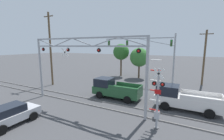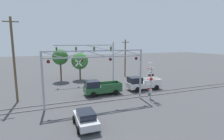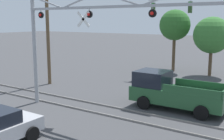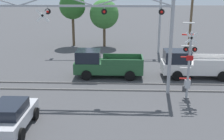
{
  "view_description": "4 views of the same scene",
  "coord_description": "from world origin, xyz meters",
  "px_view_note": "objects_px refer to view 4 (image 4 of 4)",
  "views": [
    {
      "loc": [
        9.22,
        1.2,
        6.01
      ],
      "look_at": [
        1.84,
        15.26,
        3.44
      ],
      "focal_mm": 24.0,
      "sensor_mm": 36.0,
      "label": 1
    },
    {
      "loc": [
        -5.91,
        -7.99,
        7.79
      ],
      "look_at": [
        1.8,
        11.98,
        4.36
      ],
      "focal_mm": 28.0,
      "sensor_mm": 36.0,
      "label": 2
    },
    {
      "loc": [
        7.58,
        0.53,
        5.3
      ],
      "look_at": [
        -1.82,
        14.84,
        2.26
      ],
      "focal_mm": 45.0,
      "sensor_mm": 36.0,
      "label": 3
    },
    {
      "loc": [
        3.08,
        -5.85,
        7.32
      ],
      "look_at": [
        2.36,
        12.91,
        1.58
      ],
      "focal_mm": 45.0,
      "sensor_mm": 36.0,
      "label": 4
    }
  ],
  "objects_px": {
    "sedan_waiting": "(11,116)",
    "traffic_signal_span": "(131,2)",
    "crossing_gantry": "(76,25)",
    "background_tree_beyond_span": "(104,14)",
    "background_tree_far_left_verge": "(72,6)",
    "utility_pole_right": "(192,11)",
    "pickup_truck_lead": "(104,64)",
    "crossing_signal_mast": "(188,68)",
    "pickup_truck_following": "(193,64)"
  },
  "relations": [
    {
      "from": "crossing_gantry",
      "to": "crossing_signal_mast",
      "type": "distance_m",
      "value": 7.85
    },
    {
      "from": "traffic_signal_span",
      "to": "pickup_truck_following",
      "type": "distance_m",
      "value": 10.82
    },
    {
      "from": "pickup_truck_following",
      "to": "utility_pole_right",
      "type": "height_order",
      "value": "utility_pole_right"
    },
    {
      "from": "crossing_gantry",
      "to": "pickup_truck_lead",
      "type": "xyz_separation_m",
      "value": [
        1.61,
        3.58,
        -3.67
      ]
    },
    {
      "from": "utility_pole_right",
      "to": "background_tree_far_left_verge",
      "type": "xyz_separation_m",
      "value": [
        -14.1,
        0.69,
        0.48
      ]
    },
    {
      "from": "traffic_signal_span",
      "to": "pickup_truck_lead",
      "type": "xyz_separation_m",
      "value": [
        -2.35,
        -8.72,
        -4.46
      ]
    },
    {
      "from": "crossing_signal_mast",
      "to": "pickup_truck_lead",
      "type": "relative_size",
      "value": 0.92
    },
    {
      "from": "pickup_truck_lead",
      "to": "sedan_waiting",
      "type": "xyz_separation_m",
      "value": [
        -4.28,
        -9.12,
        -0.26
      ]
    },
    {
      "from": "sedan_waiting",
      "to": "traffic_signal_span",
      "type": "bearing_deg",
      "value": 69.63
    },
    {
      "from": "pickup_truck_following",
      "to": "background_tree_far_left_verge",
      "type": "bearing_deg",
      "value": 134.58
    },
    {
      "from": "crossing_gantry",
      "to": "background_tree_far_left_verge",
      "type": "xyz_separation_m",
      "value": [
        -3.0,
        15.74,
        0.07
      ]
    },
    {
      "from": "sedan_waiting",
      "to": "background_tree_far_left_verge",
      "type": "bearing_deg",
      "value": 90.9
    },
    {
      "from": "crossing_signal_mast",
      "to": "sedan_waiting",
      "type": "relative_size",
      "value": 1.31
    },
    {
      "from": "utility_pole_right",
      "to": "background_tree_far_left_verge",
      "type": "distance_m",
      "value": 14.13
    },
    {
      "from": "pickup_truck_following",
      "to": "background_tree_beyond_span",
      "type": "bearing_deg",
      "value": 124.41
    },
    {
      "from": "crossing_gantry",
      "to": "pickup_truck_lead",
      "type": "distance_m",
      "value": 5.37
    },
    {
      "from": "traffic_signal_span",
      "to": "sedan_waiting",
      "type": "relative_size",
      "value": 2.97
    },
    {
      "from": "crossing_signal_mast",
      "to": "sedan_waiting",
      "type": "height_order",
      "value": "crossing_signal_mast"
    },
    {
      "from": "background_tree_beyond_span",
      "to": "background_tree_far_left_verge",
      "type": "distance_m",
      "value": 3.97
    },
    {
      "from": "sedan_waiting",
      "to": "pickup_truck_following",
      "type": "bearing_deg",
      "value": 38.87
    },
    {
      "from": "pickup_truck_following",
      "to": "sedan_waiting",
      "type": "bearing_deg",
      "value": -141.13
    },
    {
      "from": "pickup_truck_following",
      "to": "sedan_waiting",
      "type": "height_order",
      "value": "pickup_truck_following"
    },
    {
      "from": "crossing_signal_mast",
      "to": "utility_pole_right",
      "type": "xyz_separation_m",
      "value": [
        3.75,
        16.02,
        2.17
      ]
    },
    {
      "from": "pickup_truck_lead",
      "to": "background_tree_far_left_verge",
      "type": "xyz_separation_m",
      "value": [
        -4.61,
        12.17,
        3.74
      ]
    },
    {
      "from": "traffic_signal_span",
      "to": "sedan_waiting",
      "type": "bearing_deg",
      "value": -110.37
    },
    {
      "from": "crossing_gantry",
      "to": "background_tree_beyond_span",
      "type": "height_order",
      "value": "crossing_gantry"
    },
    {
      "from": "sedan_waiting",
      "to": "utility_pole_right",
      "type": "relative_size",
      "value": 0.47
    },
    {
      "from": "crossing_signal_mast",
      "to": "traffic_signal_span",
      "type": "xyz_separation_m",
      "value": [
        -3.4,
        13.27,
        3.37
      ]
    },
    {
      "from": "background_tree_beyond_span",
      "to": "crossing_gantry",
      "type": "bearing_deg",
      "value": -93.14
    },
    {
      "from": "pickup_truck_lead",
      "to": "background_tree_far_left_verge",
      "type": "relative_size",
      "value": 0.87
    },
    {
      "from": "traffic_signal_span",
      "to": "pickup_truck_lead",
      "type": "distance_m",
      "value": 10.07
    },
    {
      "from": "background_tree_beyond_span",
      "to": "traffic_signal_span",
      "type": "bearing_deg",
      "value": -44.88
    },
    {
      "from": "pickup_truck_following",
      "to": "background_tree_far_left_verge",
      "type": "xyz_separation_m",
      "value": [
        -11.84,
        12.02,
        3.74
      ]
    },
    {
      "from": "traffic_signal_span",
      "to": "utility_pole_right",
      "type": "xyz_separation_m",
      "value": [
        7.14,
        2.76,
        -1.19
      ]
    },
    {
      "from": "pickup_truck_lead",
      "to": "pickup_truck_following",
      "type": "distance_m",
      "value": 7.23
    },
    {
      "from": "sedan_waiting",
      "to": "utility_pole_right",
      "type": "height_order",
      "value": "utility_pole_right"
    },
    {
      "from": "crossing_gantry",
      "to": "pickup_truck_following",
      "type": "bearing_deg",
      "value": 22.88
    },
    {
      "from": "crossing_signal_mast",
      "to": "utility_pole_right",
      "type": "distance_m",
      "value": 16.6
    },
    {
      "from": "utility_pole_right",
      "to": "background_tree_far_left_verge",
      "type": "bearing_deg",
      "value": 177.21
    },
    {
      "from": "utility_pole_right",
      "to": "traffic_signal_span",
      "type": "bearing_deg",
      "value": -158.89
    },
    {
      "from": "crossing_gantry",
      "to": "background_tree_far_left_verge",
      "type": "height_order",
      "value": "crossing_gantry"
    },
    {
      "from": "background_tree_beyond_span",
      "to": "background_tree_far_left_verge",
      "type": "xyz_separation_m",
      "value": [
        -3.85,
        0.35,
        0.89
      ]
    },
    {
      "from": "pickup_truck_lead",
      "to": "background_tree_beyond_span",
      "type": "relative_size",
      "value": 0.98
    },
    {
      "from": "crossing_gantry",
      "to": "crossing_signal_mast",
      "type": "bearing_deg",
      "value": -7.5
    },
    {
      "from": "crossing_gantry",
      "to": "pickup_truck_following",
      "type": "height_order",
      "value": "crossing_gantry"
    },
    {
      "from": "pickup_truck_lead",
      "to": "sedan_waiting",
      "type": "distance_m",
      "value": 10.08
    },
    {
      "from": "crossing_signal_mast",
      "to": "sedan_waiting",
      "type": "xyz_separation_m",
      "value": [
        -10.02,
        -4.58,
        -1.35
      ]
    },
    {
      "from": "pickup_truck_lead",
      "to": "utility_pole_right",
      "type": "relative_size",
      "value": 0.67
    },
    {
      "from": "crossing_signal_mast",
      "to": "utility_pole_right",
      "type": "relative_size",
      "value": 0.61
    },
    {
      "from": "crossing_signal_mast",
      "to": "background_tree_beyond_span",
      "type": "xyz_separation_m",
      "value": [
        -6.51,
        16.36,
        1.76
      ]
    }
  ]
}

